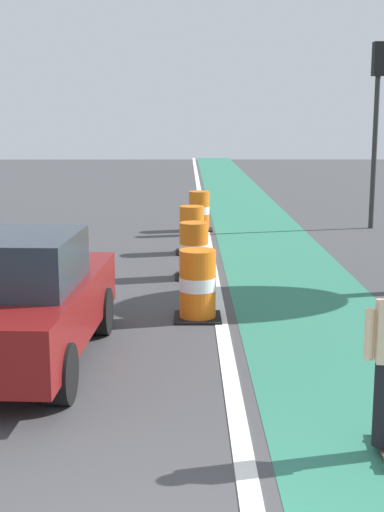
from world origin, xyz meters
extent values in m
cube|color=#2D755B|center=(2.40, 12.00, 0.00)|extent=(2.50, 80.00, 0.01)
cube|color=silver|center=(0.90, 12.00, 0.01)|extent=(0.20, 80.00, 0.01)
cylinder|color=silver|center=(2.22, 2.53, 0.06)|extent=(0.05, 0.11, 0.11)
cylinder|color=black|center=(2.17, 2.28, 0.49)|extent=(0.15, 0.15, 0.82)
cylinder|color=beige|center=(2.03, 2.29, 1.15)|extent=(0.09, 0.09, 0.48)
cube|color=maroon|center=(-1.76, 4.78, 0.70)|extent=(2.06, 4.19, 0.72)
cube|color=#232D38|center=(-1.77, 4.54, 1.38)|extent=(1.71, 1.81, 0.64)
cylinder|color=black|center=(-0.87, 6.01, 0.34)|extent=(0.32, 0.69, 0.68)
cylinder|color=black|center=(-1.01, 3.47, 0.34)|extent=(0.32, 0.69, 0.68)
cylinder|color=orange|center=(0.54, 6.79, 0.25)|extent=(0.56, 0.56, 0.42)
cylinder|color=white|center=(0.54, 6.79, 0.57)|extent=(0.57, 0.57, 0.21)
cylinder|color=orange|center=(0.54, 6.79, 0.88)|extent=(0.56, 0.56, 0.42)
cube|color=black|center=(0.54, 6.79, 0.02)|extent=(0.73, 0.73, 0.04)
cylinder|color=orange|center=(0.51, 9.70, 0.25)|extent=(0.56, 0.56, 0.42)
cylinder|color=white|center=(0.51, 9.70, 0.57)|extent=(0.57, 0.57, 0.21)
cylinder|color=orange|center=(0.51, 9.70, 0.88)|extent=(0.56, 0.56, 0.42)
cube|color=black|center=(0.51, 9.70, 0.02)|extent=(0.73, 0.73, 0.04)
cylinder|color=orange|center=(0.49, 12.28, 0.25)|extent=(0.56, 0.56, 0.42)
cylinder|color=white|center=(0.49, 12.28, 0.57)|extent=(0.57, 0.57, 0.21)
cylinder|color=orange|center=(0.49, 12.28, 0.88)|extent=(0.56, 0.56, 0.42)
cube|color=black|center=(0.49, 12.28, 0.02)|extent=(0.73, 0.73, 0.04)
cylinder|color=orange|center=(0.72, 15.63, 0.25)|extent=(0.56, 0.56, 0.42)
cylinder|color=white|center=(0.72, 15.63, 0.57)|extent=(0.57, 0.57, 0.21)
cylinder|color=orange|center=(0.72, 15.63, 0.88)|extent=(0.56, 0.56, 0.42)
cube|color=black|center=(0.72, 15.63, 0.02)|extent=(0.73, 0.73, 0.04)
cylinder|color=#2D2D2D|center=(5.60, 16.02, 2.10)|extent=(0.14, 0.14, 4.20)
cube|color=black|center=(5.60, 16.02, 4.65)|extent=(0.32, 0.32, 0.90)
camera|label=1|loc=(0.38, -3.85, 3.07)|focal=49.76mm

